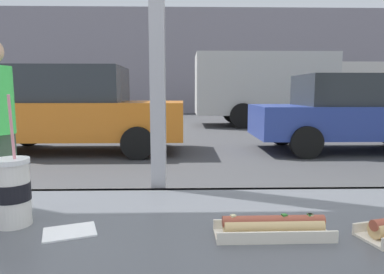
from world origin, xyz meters
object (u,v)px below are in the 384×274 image
hotdog_tray_far (273,227)px  parked_car_orange (73,110)px  soda_cup_right (13,191)px  box_truck (282,86)px  parked_car_blue (354,113)px

hotdog_tray_far → parked_car_orange: 7.11m
soda_cup_right → hotdog_tray_far: 0.65m
box_truck → parked_car_blue: bearing=-90.5°
hotdog_tray_far → parked_car_orange: (-2.58, 6.62, -0.08)m
parked_car_blue → box_truck: size_ratio=0.64×
hotdog_tray_far → parked_car_blue: parked_car_blue is taller
hotdog_tray_far → parked_car_orange: bearing=111.3°
parked_car_orange → box_truck: bearing=42.9°
parked_car_orange → parked_car_blue: size_ratio=1.05×
parked_car_orange → hotdog_tray_far: bearing=-68.7°
hotdog_tray_far → parked_car_orange: parked_car_orange is taller
box_truck → parked_car_orange: bearing=-137.1°
soda_cup_right → hotdog_tray_far: bearing=-7.6°
parked_car_orange → box_truck: size_ratio=0.68×
soda_cup_right → parked_car_blue: parked_car_blue is taller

